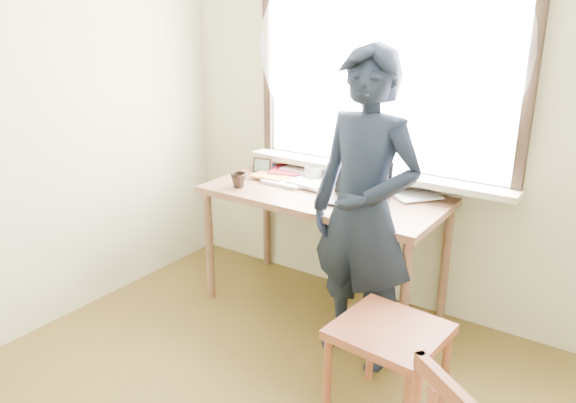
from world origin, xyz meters
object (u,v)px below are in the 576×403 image
Objects in this scene: mug_white at (314,174)px; work_chair at (389,342)px; desk at (325,205)px; laptop at (359,192)px; person at (364,212)px; mug_dark at (239,180)px.

mug_white is 0.24× the size of work_chair.
desk is at bearing 137.34° from work_chair.
person is (0.20, -0.32, 0.01)m from laptop.
desk is 11.99× the size of mug_white.
person is at bearing -6.93° from mug_dark.
person reaches higher than laptop.
laptop is at bearing 128.44° from person.
mug_white is 0.52m from mug_dark.
laptop is 0.73× the size of work_chair.
desk is 2.91× the size of work_chair.
desk is at bearing 24.25° from mug_dark.
mug_dark reaches higher than desk.
mug_dark is 0.06× the size of person.
work_chair is (1.34, -0.52, -0.45)m from mug_dark.
work_chair is at bearing -52.22° from laptop.
mug_white is 0.07× the size of person.
mug_dark is at bearing -155.75° from desk.
mug_white is 0.83m from person.
mug_dark reaches higher than work_chair.
work_chair is 0.30× the size of person.
laptop is 0.49m from mug_white.
laptop reaches higher than mug_dark.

